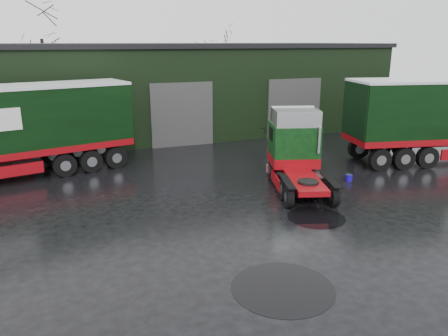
% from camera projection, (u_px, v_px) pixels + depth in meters
% --- Properties ---
extents(ground, '(100.00, 100.00, 0.00)m').
position_uv_depth(ground, '(238.00, 239.00, 14.78)').
color(ground, black).
extents(warehouse, '(32.40, 12.40, 6.30)m').
position_uv_depth(warehouse, '(160.00, 87.00, 32.52)').
color(warehouse, black).
rests_on(warehouse, ground).
extents(hero_tractor, '(3.94, 6.08, 3.50)m').
position_uv_depth(hero_tractor, '(302.00, 153.00, 19.06)').
color(hero_tractor, black).
rests_on(hero_tractor, ground).
extents(wash_bucket, '(0.40, 0.40, 0.31)m').
position_uv_depth(wash_bucket, '(349.00, 178.00, 20.91)').
color(wash_bucket, '#1507A5').
rests_on(wash_bucket, ground).
extents(tree_back_a, '(4.40, 4.40, 9.50)m').
position_uv_depth(tree_back_a, '(44.00, 61.00, 38.31)').
color(tree_back_a, black).
rests_on(tree_back_a, ground).
extents(tree_back_b, '(4.40, 4.40, 7.50)m').
position_uv_depth(tree_back_b, '(215.00, 69.00, 44.06)').
color(tree_back_b, black).
rests_on(tree_back_b, ground).
extents(puddle_0, '(2.84, 2.84, 0.01)m').
position_uv_depth(puddle_0, '(283.00, 288.00, 11.84)').
color(puddle_0, black).
rests_on(puddle_0, ground).
extents(puddle_1, '(2.19, 2.19, 0.01)m').
position_uv_depth(puddle_1, '(316.00, 218.00, 16.57)').
color(puddle_1, black).
rests_on(puddle_1, ground).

